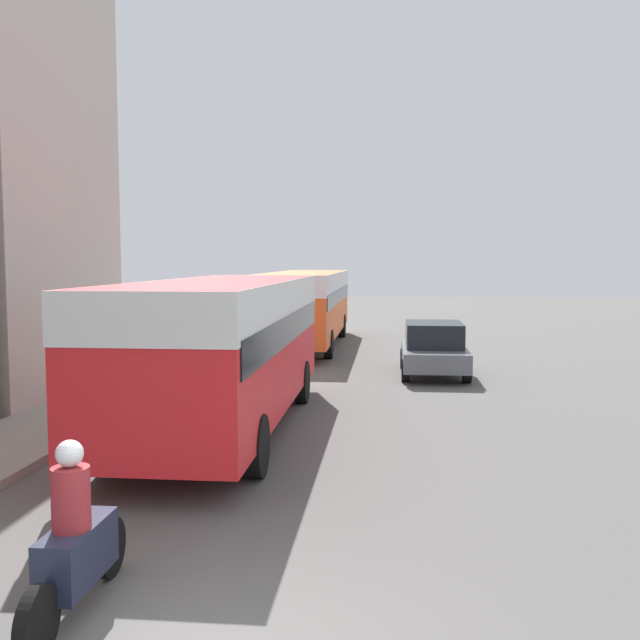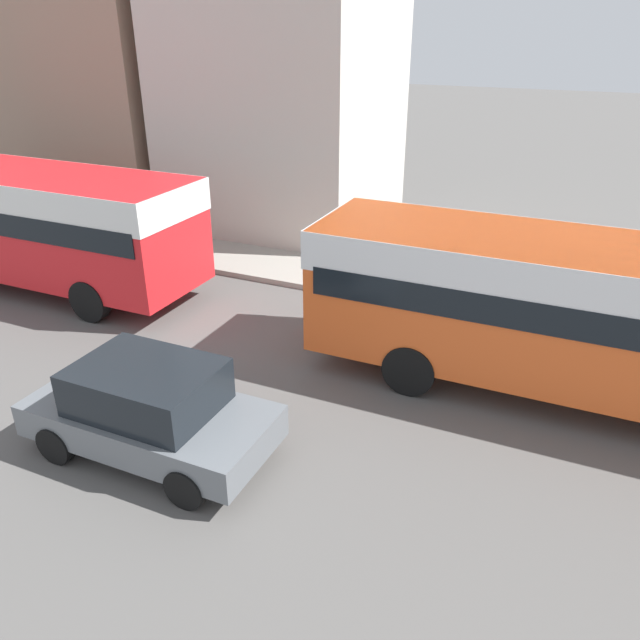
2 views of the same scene
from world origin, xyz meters
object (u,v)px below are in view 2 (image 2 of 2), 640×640
bus_lead (25,211)px  bus_following (631,309)px  pedestrian_near_curb (580,286)px  pedestrian_walking_away (458,267)px  car_crossing (150,409)px

bus_lead → bus_following: 14.01m
pedestrian_near_curb → pedestrian_walking_away: size_ratio=0.96×
car_crossing → pedestrian_walking_away: bearing=157.5°
bus_lead → car_crossing: (4.55, 7.32, -1.15)m
bus_following → pedestrian_walking_away: bearing=-129.7°
pedestrian_walking_away → pedestrian_near_curb: bearing=90.2°
bus_following → pedestrian_near_curb: bearing=-164.1°
car_crossing → pedestrian_walking_away: pedestrian_walking_away is taller
car_crossing → pedestrian_near_curb: size_ratio=2.29×
car_crossing → bus_following: bearing=124.3°
bus_following → pedestrian_walking_away: (-2.97, -3.58, -0.83)m
bus_lead → car_crossing: 8.70m
car_crossing → pedestrian_near_curb: bearing=142.2°
bus_lead → pedestrian_near_curb: bus_lead is taller
car_crossing → pedestrian_near_curb: (-7.54, 5.84, 0.22)m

